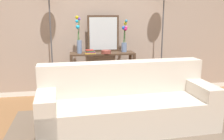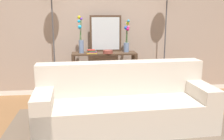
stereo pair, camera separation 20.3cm
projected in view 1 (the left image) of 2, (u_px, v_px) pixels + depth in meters
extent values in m
cube|color=white|center=(93.00, 90.00, 5.01)|extent=(12.00, 0.15, 0.09)
cube|color=tan|center=(91.00, 20.00, 4.71)|extent=(12.00, 0.14, 2.67)
cube|color=brown|center=(129.00, 131.00, 3.32)|extent=(3.21, 1.90, 0.01)
cube|color=beige|center=(128.00, 114.00, 3.37)|extent=(2.39, 0.98, 0.42)
cube|color=beige|center=(122.00, 77.00, 3.55)|extent=(2.36, 0.39, 0.46)
cube|color=beige|center=(47.00, 114.00, 3.13)|extent=(0.29, 0.86, 0.60)
cube|color=beige|center=(198.00, 102.00, 3.57)|extent=(0.29, 0.86, 0.60)
cube|color=#473323|center=(102.00, 53.00, 4.50)|extent=(1.17, 0.35, 0.03)
cube|color=#473323|center=(103.00, 90.00, 4.66)|extent=(1.08, 0.29, 0.01)
cube|color=#473323|center=(72.00, 79.00, 4.37)|extent=(0.05, 0.05, 0.82)
cube|color=#473323|center=(134.00, 77.00, 4.54)|extent=(0.05, 0.05, 0.82)
cube|color=#473323|center=(72.00, 75.00, 4.65)|extent=(0.05, 0.05, 0.82)
cube|color=#473323|center=(130.00, 73.00, 4.83)|extent=(0.05, 0.05, 0.82)
cylinder|color=#4C4C51|center=(54.00, 99.00, 4.56)|extent=(0.26, 0.26, 0.02)
cylinder|color=#4C4C51|center=(52.00, 51.00, 4.36)|extent=(0.02, 0.02, 1.76)
cylinder|color=#4C4C51|center=(160.00, 94.00, 4.87)|extent=(0.26, 0.26, 0.02)
cylinder|color=#4C4C51|center=(162.00, 49.00, 4.68)|extent=(0.02, 0.02, 1.76)
cube|color=#473323|center=(103.00, 34.00, 4.57)|extent=(0.58, 0.02, 0.66)
cube|color=silver|center=(103.00, 34.00, 4.56)|extent=(0.51, 0.01, 0.59)
cylinder|color=#6B84AD|center=(79.00, 47.00, 4.41)|extent=(0.09, 0.09, 0.23)
cylinder|color=#3D7538|center=(79.00, 30.00, 4.36)|extent=(0.03, 0.02, 0.37)
sphere|color=#632FD3|center=(79.00, 19.00, 4.34)|extent=(0.05, 0.05, 0.05)
cylinder|color=#3D7538|center=(79.00, 34.00, 4.35)|extent=(0.03, 0.02, 0.23)
sphere|color=#1CA9E5|center=(78.00, 27.00, 4.31)|extent=(0.07, 0.07, 0.07)
cylinder|color=#3D7538|center=(78.00, 29.00, 4.35)|extent=(0.04, 0.04, 0.40)
sphere|color=gold|center=(77.00, 17.00, 4.32)|extent=(0.06, 0.06, 0.06)
cylinder|color=#3D7538|center=(78.00, 31.00, 4.35)|extent=(0.02, 0.04, 0.33)
sphere|color=#18A2DD|center=(77.00, 21.00, 4.32)|extent=(0.05, 0.05, 0.05)
cylinder|color=#6B84AD|center=(124.00, 47.00, 4.58)|extent=(0.10, 0.10, 0.17)
cylinder|color=#3D7538|center=(125.00, 36.00, 4.52)|extent=(0.02, 0.02, 0.25)
sphere|color=#C21769|center=(126.00, 29.00, 4.48)|extent=(0.05, 0.05, 0.05)
cylinder|color=#3D7538|center=(125.00, 35.00, 4.52)|extent=(0.02, 0.02, 0.28)
sphere|color=#DB4A8F|center=(126.00, 27.00, 4.49)|extent=(0.05, 0.05, 0.05)
cylinder|color=#3D7538|center=(125.00, 32.00, 4.52)|extent=(0.01, 0.03, 0.40)
sphere|color=#2F94BF|center=(126.00, 21.00, 4.47)|extent=(0.05, 0.05, 0.05)
cylinder|color=#3D7538|center=(124.00, 35.00, 4.55)|extent=(0.02, 0.01, 0.27)
sphere|color=blue|center=(124.00, 28.00, 4.53)|extent=(0.07, 0.07, 0.07)
cylinder|color=#3D7538|center=(125.00, 33.00, 4.53)|extent=(0.02, 0.02, 0.35)
sphere|color=yellow|center=(125.00, 23.00, 4.51)|extent=(0.06, 0.06, 0.06)
cylinder|color=brown|center=(106.00, 52.00, 4.41)|extent=(0.17, 0.17, 0.05)
torus|color=brown|center=(106.00, 51.00, 4.40)|extent=(0.17, 0.17, 0.01)
cube|color=gold|center=(90.00, 53.00, 4.38)|extent=(0.18, 0.12, 0.02)
cube|color=#6B3360|center=(91.00, 52.00, 4.38)|extent=(0.18, 0.13, 0.02)
cube|color=#236033|center=(90.00, 51.00, 4.37)|extent=(0.15, 0.10, 0.02)
cube|color=#BC3328|center=(89.00, 50.00, 4.36)|extent=(0.14, 0.10, 0.02)
cube|color=maroon|center=(78.00, 95.00, 4.60)|extent=(0.05, 0.15, 0.13)
cube|color=silver|center=(81.00, 96.00, 4.61)|extent=(0.03, 0.15, 0.11)
cube|color=#B77F33|center=(83.00, 96.00, 4.62)|extent=(0.04, 0.15, 0.10)
cube|color=#6B3360|center=(85.00, 95.00, 4.63)|extent=(0.06, 0.17, 0.11)
cube|color=#BC3328|center=(88.00, 95.00, 4.63)|extent=(0.06, 0.14, 0.13)
cube|color=gold|center=(92.00, 95.00, 4.64)|extent=(0.05, 0.16, 0.12)
cube|color=slate|center=(95.00, 95.00, 4.65)|extent=(0.06, 0.14, 0.12)
cube|color=tan|center=(97.00, 95.00, 4.66)|extent=(0.05, 0.16, 0.12)
cube|color=#1E7075|center=(100.00, 94.00, 4.67)|extent=(0.03, 0.16, 0.13)
cube|color=#236033|center=(101.00, 94.00, 4.67)|extent=(0.03, 0.17, 0.13)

